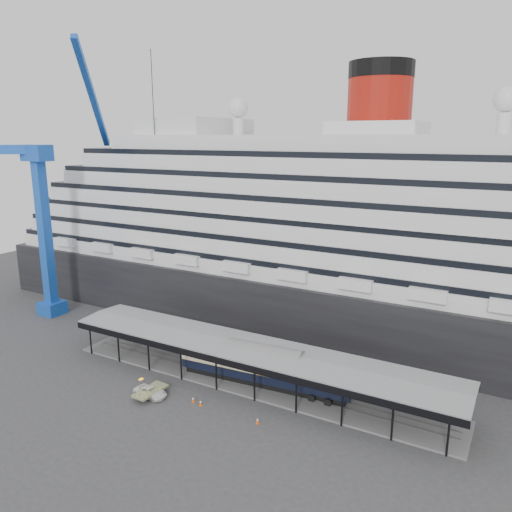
{
  "coord_description": "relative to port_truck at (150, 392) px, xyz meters",
  "views": [
    {
      "loc": [
        30.98,
        -48.92,
        32.69
      ],
      "look_at": [
        -0.86,
        8.0,
        16.96
      ],
      "focal_mm": 35.0,
      "sensor_mm": 36.0,
      "label": 1
    }
  ],
  "objects": [
    {
      "name": "cruise_ship",
      "position": [
        9.38,
        36.74,
        17.72
      ],
      "size": [
        130.0,
        30.0,
        43.9
      ],
      "color": "black",
      "rests_on": "ground"
    },
    {
      "name": "platform_canopy",
      "position": [
        9.33,
        9.74,
        1.73
      ],
      "size": [
        56.0,
        9.18,
        5.3
      ],
      "color": "slate",
      "rests_on": "ground"
    },
    {
      "name": "traffic_cone_left",
      "position": [
        5.65,
        1.54,
        -0.25
      ],
      "size": [
        0.42,
        0.42,
        0.77
      ],
      "rotation": [
        0.0,
        0.0,
        0.08
      ],
      "color": "#ED580D",
      "rests_on": "ground"
    },
    {
      "name": "traffic_cone_right",
      "position": [
        15.1,
        1.26,
        -0.24
      ],
      "size": [
        0.47,
        0.47,
        0.78
      ],
      "rotation": [
        0.0,
        0.0,
        -0.19
      ],
      "color": "#FA570D",
      "rests_on": "ground"
    },
    {
      "name": "port_truck",
      "position": [
        0.0,
        0.0,
        0.0
      ],
      "size": [
        4.65,
        2.32,
        1.27
      ],
      "primitive_type": "imported",
      "rotation": [
        0.0,
        0.0,
        1.52
      ],
      "color": "white",
      "rests_on": "ground"
    },
    {
      "name": "pullman_carriage",
      "position": [
        11.38,
        9.74,
        2.2
      ],
      "size": [
        24.09,
        4.93,
        23.49
      ],
      "rotation": [
        0.0,
        0.0,
        0.08
      ],
      "color": "black",
      "rests_on": "ground"
    },
    {
      "name": "crane_blue",
      "position": [
        -35.79,
        15.36,
        19.32
      ],
      "size": [
        22.63,
        19.19,
        47.6
      ],
      "color": "blue",
      "rests_on": "ground"
    },
    {
      "name": "ground",
      "position": [
        9.33,
        4.74,
        -0.63
      ],
      "size": [
        200.0,
        200.0,
        0.0
      ],
      "primitive_type": "plane",
      "color": "#353538",
      "rests_on": "ground"
    },
    {
      "name": "traffic_cone_mid",
      "position": [
        6.96,
        1.29,
        -0.24
      ],
      "size": [
        0.51,
        0.51,
        0.8
      ],
      "rotation": [
        0.0,
        0.0,
        -0.31
      ],
      "color": "#D5590B",
      "rests_on": "ground"
    }
  ]
}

